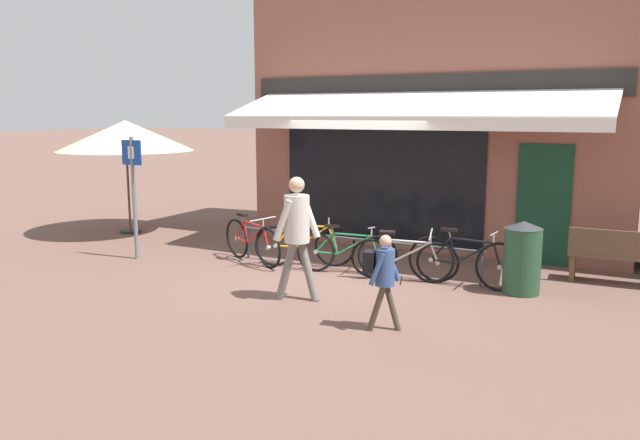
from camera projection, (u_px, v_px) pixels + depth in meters
ground_plane at (326, 280)px, 9.91m from camera, size 160.00×160.00×0.00m
shop_front at (446, 97)px, 12.75m from camera, size 7.38×4.61×5.88m
bike_rack_rail at (354, 243)px, 10.39m from camera, size 4.35×0.04×0.57m
bicycle_red at (252, 241)px, 10.97m from camera, size 1.63×0.82×0.87m
bicycle_orange at (305, 244)px, 10.77m from camera, size 1.62×0.91×0.87m
bicycle_green at (346, 252)px, 10.28m from camera, size 1.70×0.65×0.82m
bicycle_silver at (404, 259)px, 9.79m from camera, size 1.70×0.54×0.84m
bicycle_black at (464, 261)px, 9.45m from camera, size 1.79×0.52×0.89m
pedestrian_adult at (297, 225)px, 8.66m from camera, size 0.61×0.54×1.77m
pedestrian_child at (382, 270)px, 7.49m from camera, size 0.46×0.42×1.20m
litter_bin at (522, 257)px, 9.09m from camera, size 0.55×0.55×1.08m
parking_sign at (133, 184)px, 11.13m from camera, size 0.44×0.07×2.21m
cafe_parasol at (126, 136)px, 13.48m from camera, size 2.91×2.91×2.47m
park_bench at (624, 256)px, 9.52m from camera, size 1.62×0.50×0.87m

